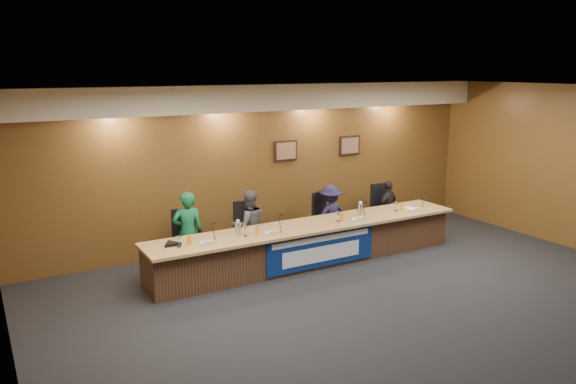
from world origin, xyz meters
The scene contains 40 objects.
floor centered at (0.00, 0.00, 0.00)m, with size 10.00×10.00×0.00m, color black.
ceiling centered at (0.00, 0.00, 3.20)m, with size 10.00×8.00×0.04m, color silver.
wall_back centered at (0.00, 4.00, 1.60)m, with size 10.00×0.04×3.20m, color brown.
wall_left centered at (-5.00, 0.00, 1.60)m, with size 0.04×8.00×3.20m, color brown.
soffit centered at (0.00, 3.75, 2.95)m, with size 10.00×0.50×0.50m, color beige.
dais_body centered at (0.00, 2.40, 0.35)m, with size 6.00×0.80×0.70m, color #472C1B.
dais_top centered at (0.00, 2.35, 0.72)m, with size 6.10×0.95×0.05m, color #A67D4B.
banner centered at (0.00, 1.99, 0.38)m, with size 2.20×0.02×0.65m, color navy.
banner_text_upper centered at (0.00, 1.97, 0.58)m, with size 2.00×0.01×0.10m, color silver.
banner_text_lower centered at (0.00, 1.97, 0.30)m, with size 1.60×0.01×0.28m, color silver.
wall_photo_left centered at (0.40, 3.97, 1.85)m, with size 0.52×0.04×0.42m, color black.
wall_photo_right centered at (2.00, 3.97, 1.85)m, with size 0.52×0.04×0.42m, color black.
panelist_a centered at (-2.07, 3.05, 0.72)m, with size 0.53×0.35×1.45m, color #0E5531.
panelist_b centered at (-0.90, 3.05, 0.67)m, with size 0.66×0.51×1.35m, color #4B4A4F.
panelist_c centered at (0.90, 3.05, 0.63)m, with size 0.81×0.46×1.25m, color #181431.
panelist_d centered at (2.36, 3.05, 0.60)m, with size 0.70×0.29×1.19m, color black.
office_chair_a centered at (-2.07, 3.15, 0.48)m, with size 0.48×0.48×0.08m, color black.
office_chair_b centered at (-0.90, 3.15, 0.48)m, with size 0.48×0.48×0.08m, color black.
office_chair_c centered at (0.90, 3.15, 0.48)m, with size 0.48×0.48×0.08m, color black.
office_chair_d centered at (2.36, 3.15, 0.48)m, with size 0.48×0.48×0.08m, color black.
nameplate_a centered at (-2.04, 2.13, 0.80)m, with size 0.24×0.06×0.09m, color white.
microphone_a centered at (-1.92, 2.28, 0.76)m, with size 0.07×0.07×0.02m, color black.
juice_glass_a centered at (-2.30, 2.33, 0.82)m, with size 0.06×0.06×0.15m, color orange.
water_glass_a centered at (-2.50, 2.26, 0.84)m, with size 0.08×0.08×0.18m, color silver.
nameplate_b centered at (-0.88, 2.12, 0.80)m, with size 0.24×0.06×0.09m, color white.
microphone_b centered at (-0.73, 2.22, 0.76)m, with size 0.07×0.07×0.02m, color black.
juice_glass_b centered at (-1.11, 2.29, 0.82)m, with size 0.06×0.06×0.15m, color orange.
water_glass_b centered at (-1.34, 2.28, 0.84)m, with size 0.08×0.08×0.18m, color silver.
nameplate_c centered at (0.89, 2.09, 0.80)m, with size 0.24×0.06×0.09m, color white.
microphone_c centered at (1.06, 2.23, 0.76)m, with size 0.07×0.07×0.02m, color black.
juice_glass_c centered at (0.61, 2.26, 0.82)m, with size 0.06×0.06×0.15m, color orange.
water_glass_c centered at (0.53, 2.26, 0.84)m, with size 0.08×0.08×0.18m, color silver.
nameplate_d centered at (2.34, 2.09, 0.80)m, with size 0.24×0.06×0.09m, color white.
microphone_d centered at (2.56, 2.27, 0.76)m, with size 0.07×0.07×0.02m, color black.
juice_glass_d centered at (2.11, 2.33, 0.82)m, with size 0.06×0.06×0.15m, color orange.
water_glass_d centered at (1.96, 2.32, 0.84)m, with size 0.08×0.08×0.18m, color silver.
carafe_left centered at (-1.41, 2.41, 0.86)m, with size 0.11×0.11×0.22m, color silver.
carafe_right centered at (1.15, 2.42, 0.86)m, with size 0.11×0.11×0.22m, color silver.
speakerphone centered at (-2.57, 2.41, 0.78)m, with size 0.32×0.32×0.05m, color black.
paper_stack centered at (2.34, 2.33, 0.75)m, with size 0.22×0.30×0.01m, color white.
Camera 1 is at (-5.20, -5.88, 3.52)m, focal length 35.00 mm.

